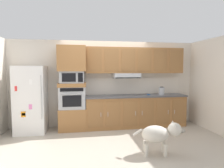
{
  "coord_description": "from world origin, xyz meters",
  "views": [
    {
      "loc": [
        -0.74,
        -4.66,
        1.68
      ],
      "look_at": [
        0.07,
        0.26,
        1.29
      ],
      "focal_mm": 31.0,
      "sensor_mm": 36.0,
      "label": 1
    }
  ],
  "objects_px": {
    "microwave": "(72,77)",
    "refrigerator": "(31,99)",
    "screwdriver": "(149,95)",
    "electric_kettle": "(162,91)",
    "dog": "(160,134)",
    "built_in_oven": "(72,97)"
  },
  "relations": [
    {
      "from": "built_in_oven",
      "to": "electric_kettle",
      "type": "bearing_deg",
      "value": -1.05
    },
    {
      "from": "microwave",
      "to": "screwdriver",
      "type": "relative_size",
      "value": 3.92
    },
    {
      "from": "refrigerator",
      "to": "dog",
      "type": "xyz_separation_m",
      "value": [
        2.82,
        -1.84,
        -0.47
      ]
    },
    {
      "from": "microwave",
      "to": "built_in_oven",
      "type": "bearing_deg",
      "value": 179.23
    },
    {
      "from": "built_in_oven",
      "to": "electric_kettle",
      "type": "xyz_separation_m",
      "value": [
        2.59,
        -0.05,
        0.13
      ]
    },
    {
      "from": "electric_kettle",
      "to": "built_in_oven",
      "type": "bearing_deg",
      "value": 178.95
    },
    {
      "from": "refrigerator",
      "to": "built_in_oven",
      "type": "xyz_separation_m",
      "value": [
        1.07,
        0.07,
        0.02
      ]
    },
    {
      "from": "microwave",
      "to": "refrigerator",
      "type": "bearing_deg",
      "value": -176.38
    },
    {
      "from": "electric_kettle",
      "to": "dog",
      "type": "height_order",
      "value": "electric_kettle"
    },
    {
      "from": "refrigerator",
      "to": "screwdriver",
      "type": "height_order",
      "value": "refrigerator"
    },
    {
      "from": "microwave",
      "to": "dog",
      "type": "xyz_separation_m",
      "value": [
        1.75,
        -1.9,
        -1.05
      ]
    },
    {
      "from": "refrigerator",
      "to": "dog",
      "type": "distance_m",
      "value": 3.4
    },
    {
      "from": "built_in_oven",
      "to": "dog",
      "type": "xyz_separation_m",
      "value": [
        1.75,
        -1.9,
        -0.49
      ]
    },
    {
      "from": "microwave",
      "to": "electric_kettle",
      "type": "relative_size",
      "value": 2.68
    },
    {
      "from": "electric_kettle",
      "to": "refrigerator",
      "type": "bearing_deg",
      "value": -179.68
    },
    {
      "from": "microwave",
      "to": "dog",
      "type": "distance_m",
      "value": 2.79
    },
    {
      "from": "electric_kettle",
      "to": "dog",
      "type": "distance_m",
      "value": 2.13
    },
    {
      "from": "refrigerator",
      "to": "built_in_oven",
      "type": "relative_size",
      "value": 2.51
    },
    {
      "from": "refrigerator",
      "to": "electric_kettle",
      "type": "relative_size",
      "value": 7.33
    },
    {
      "from": "screwdriver",
      "to": "dog",
      "type": "xyz_separation_m",
      "value": [
        -0.44,
        -1.86,
        -0.52
      ]
    },
    {
      "from": "screwdriver",
      "to": "electric_kettle",
      "type": "height_order",
      "value": "electric_kettle"
    },
    {
      "from": "screwdriver",
      "to": "electric_kettle",
      "type": "xyz_separation_m",
      "value": [
        0.39,
        -0.0,
        0.1
      ]
    }
  ]
}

